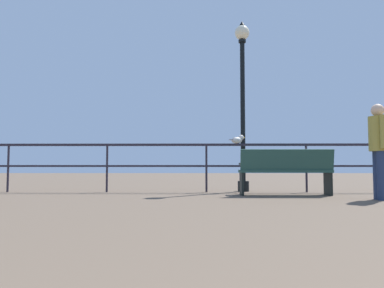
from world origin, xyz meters
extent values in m
cube|color=#27222D|center=(0.00, 8.96, 0.98)|extent=(22.77, 0.05, 0.05)
cube|color=#27222D|center=(0.00, 8.96, 0.54)|extent=(22.77, 0.04, 0.04)
cylinder|color=#27222D|center=(-5.17, 8.96, 0.49)|extent=(0.04, 0.04, 0.98)
cylinder|color=#27222D|center=(-3.10, 8.96, 0.49)|extent=(0.04, 0.04, 0.98)
cylinder|color=#27222D|center=(-1.03, 8.96, 0.49)|extent=(0.04, 0.04, 0.98)
cylinder|color=#27222D|center=(1.03, 8.96, 0.49)|extent=(0.04, 0.04, 0.98)
cube|color=#24493F|center=(0.40, 8.19, 0.44)|extent=(1.68, 0.43, 0.05)
cube|color=#24493F|center=(0.40, 8.00, 0.64)|extent=(1.68, 0.13, 0.40)
cube|color=black|center=(1.20, 8.19, 0.22)|extent=(0.04, 0.38, 0.44)
cube|color=black|center=(1.20, 8.35, 0.58)|extent=(0.04, 0.30, 0.04)
cube|color=black|center=(-0.40, 8.20, 0.22)|extent=(0.04, 0.38, 0.44)
cube|color=black|center=(-0.40, 8.36, 0.58)|extent=(0.04, 0.30, 0.04)
cylinder|color=black|center=(-0.24, 9.19, 0.11)|extent=(0.24, 0.24, 0.22)
cylinder|color=black|center=(-0.24, 9.19, 1.72)|extent=(0.10, 0.10, 3.01)
cylinder|color=black|center=(-0.24, 9.19, 3.26)|extent=(0.16, 0.16, 0.06)
sphere|color=#F2EBC4|center=(-0.24, 9.19, 3.45)|extent=(0.32, 0.32, 0.32)
cone|color=black|center=(-0.24, 9.19, 3.66)|extent=(0.12, 0.12, 0.10)
cylinder|color=navy|center=(1.69, 7.31, 0.39)|extent=(0.14, 0.14, 0.78)
cylinder|color=navy|center=(1.68, 7.17, 0.39)|extent=(0.14, 0.14, 0.78)
cylinder|color=#A5933B|center=(1.68, 7.24, 1.06)|extent=(0.30, 0.30, 0.56)
cylinder|color=#A5933B|center=(1.70, 7.44, 1.07)|extent=(0.10, 0.10, 0.53)
cylinder|color=#A5933B|center=(1.67, 7.04, 1.07)|extent=(0.10, 0.10, 0.53)
sphere|color=beige|center=(1.68, 7.24, 1.44)|extent=(0.20, 0.20, 0.20)
ellipsoid|color=silver|center=(-0.40, 8.96, 1.08)|extent=(0.29, 0.25, 0.14)
ellipsoid|color=gray|center=(-0.40, 8.96, 1.10)|extent=(0.25, 0.21, 0.05)
sphere|color=silver|center=(-0.30, 9.02, 1.14)|extent=(0.11, 0.11, 0.11)
cone|color=gold|center=(-0.24, 9.06, 1.14)|extent=(0.07, 0.06, 0.04)
cube|color=gray|center=(-0.52, 8.90, 1.08)|extent=(0.11, 0.10, 0.02)
camera|label=1|loc=(-1.26, 1.33, 0.54)|focal=34.38mm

